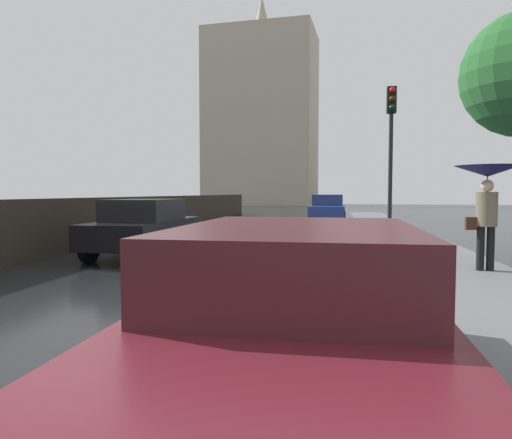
% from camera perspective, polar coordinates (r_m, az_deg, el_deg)
% --- Properties ---
extents(ground, '(120.00, 120.00, 0.00)m').
position_cam_1_polar(ground, '(5.91, -19.34, -12.55)').
color(ground, black).
extents(car_maroon_near_kerb, '(1.93, 4.27, 1.37)m').
position_cam_1_polar(car_maroon_near_kerb, '(3.27, 4.92, -12.23)').
color(car_maroon_near_kerb, maroon).
rests_on(car_maroon_near_kerb, ground).
extents(car_blue_mid_road, '(1.82, 4.60, 1.49)m').
position_cam_1_polar(car_blue_mid_road, '(23.52, 8.80, 1.26)').
color(car_blue_mid_road, navy).
rests_on(car_blue_mid_road, ground).
extents(car_black_far_ahead, '(1.76, 4.08, 1.43)m').
position_cam_1_polar(car_black_far_ahead, '(12.06, -13.54, -0.81)').
color(car_black_far_ahead, black).
rests_on(car_black_far_ahead, ground).
extents(pedestrian_with_umbrella_near, '(1.17, 1.17, 1.96)m').
position_cam_1_polar(pedestrian_with_umbrella_near, '(9.64, 26.49, 3.66)').
color(pedestrian_with_umbrella_near, black).
rests_on(pedestrian_with_umbrella_near, sidewalk_strip).
extents(traffic_light, '(0.26, 0.39, 4.52)m').
position_cam_1_polar(traffic_light, '(14.28, 16.24, 9.87)').
color(traffic_light, black).
rests_on(traffic_light, sidewalk_strip).
extents(distant_tower, '(14.17, 10.22, 26.27)m').
position_cam_1_polar(distant_tower, '(60.74, 0.71, 12.24)').
color(distant_tower, '#B2A88E').
rests_on(distant_tower, ground).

